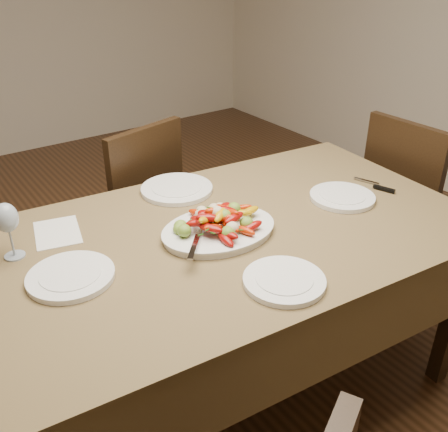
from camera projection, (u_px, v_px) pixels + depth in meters
The scene contains 14 objects.
floor at pixel (184, 346), 2.33m from camera, with size 6.00×6.00×0.00m, color #3A2211.
dining_table at pixel (224, 315), 1.95m from camera, with size 1.84×1.04×0.76m, color brown.
chair_far at pixel (125, 211), 2.50m from camera, with size 0.42×0.42×0.95m, color black, non-canonical shape.
chair_right at pixel (417, 205), 2.56m from camera, with size 0.42×0.42×0.95m, color black, non-canonical shape.
serving_platter at pixel (219, 232), 1.74m from camera, with size 0.40×0.30×0.02m, color white.
roasted_vegetables at pixel (219, 217), 1.71m from camera, with size 0.33×0.22×0.09m, color maroon, non-canonical shape.
serving_spoon at pixel (207, 232), 1.66m from camera, with size 0.28×0.06×0.03m, color #9EA0A8, non-canonical shape.
plate_left at pixel (71, 277), 1.51m from camera, with size 0.26×0.26×0.02m, color white.
plate_right at pixel (342, 197), 1.98m from camera, with size 0.26×0.26×0.02m, color white.
plate_far at pixel (177, 189), 2.05m from camera, with size 0.29×0.29×0.02m, color white.
plate_near at pixel (284, 281), 1.49m from camera, with size 0.25×0.25×0.02m, color white.
wine_glass at pixel (9, 229), 1.57m from camera, with size 0.08×0.08×0.20m, color #8C99A5, non-canonical shape.
menu_card at pixel (57, 232), 1.75m from camera, with size 0.15×0.21×0.00m, color silver.
table_knife at pixel (376, 186), 2.08m from camera, with size 0.02×0.20×0.01m, color #9EA0A8, non-canonical shape.
Camera 1 is at (-0.87, -1.54, 1.65)m, focal length 40.00 mm.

